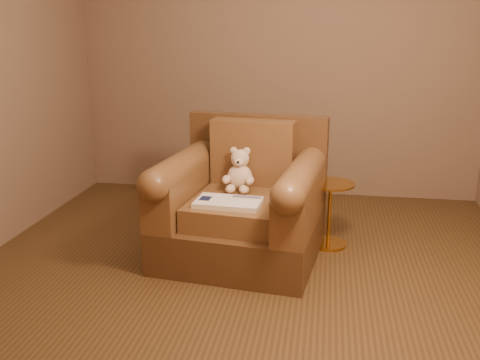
# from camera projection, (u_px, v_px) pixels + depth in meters

# --- Properties ---
(floor) EXTENTS (4.00, 4.00, 0.00)m
(floor) POSITION_uv_depth(u_px,v_px,m) (247.00, 275.00, 3.74)
(floor) COLOR #4F371B
(floor) RESTS_ON ground
(room) EXTENTS (4.02, 4.02, 2.71)m
(room) POSITION_uv_depth(u_px,v_px,m) (248.00, 19.00, 3.27)
(room) COLOR #7F654E
(room) RESTS_ON ground
(armchair) EXTENTS (1.24, 1.19, 1.00)m
(armchair) POSITION_uv_depth(u_px,v_px,m) (243.00, 205.00, 3.99)
(armchair) COLOR #4E321A
(armchair) RESTS_ON floor
(teddy_bear) EXTENTS (0.24, 0.27, 0.33)m
(teddy_bear) POSITION_uv_depth(u_px,v_px,m) (239.00, 174.00, 4.03)
(teddy_bear) COLOR beige
(teddy_bear) RESTS_ON armchair
(guidebook) EXTENTS (0.47, 0.30, 0.04)m
(guidebook) POSITION_uv_depth(u_px,v_px,m) (228.00, 202.00, 3.71)
(guidebook) COLOR beige
(guidebook) RESTS_ON armchair
(side_table) EXTENTS (0.37, 0.37, 0.52)m
(side_table) POSITION_uv_depth(u_px,v_px,m) (329.00, 212.00, 4.18)
(side_table) COLOR #BE8934
(side_table) RESTS_ON floor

